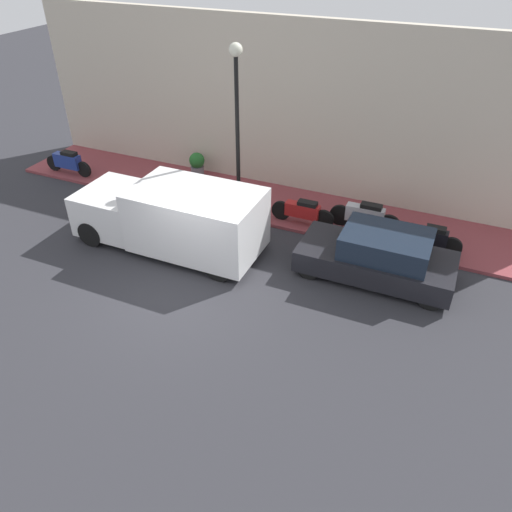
# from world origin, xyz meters

# --- Properties ---
(ground_plane) EXTENTS (60.00, 60.00, 0.00)m
(ground_plane) POSITION_xyz_m (0.00, 0.00, 0.00)
(ground_plane) COLOR #2D2D33
(sidewalk) EXTENTS (2.61, 17.91, 0.10)m
(sidewalk) POSITION_xyz_m (5.01, 0.00, 0.05)
(sidewalk) COLOR brown
(sidewalk) RESTS_ON ground_plane
(building_facade) EXTENTS (0.30, 17.91, 5.45)m
(building_facade) POSITION_xyz_m (6.46, 0.00, 2.73)
(building_facade) COLOR beige
(building_facade) RESTS_ON ground_plane
(parked_car) EXTENTS (1.76, 3.95, 1.34)m
(parked_car) POSITION_xyz_m (2.51, -4.29, 0.63)
(parked_car) COLOR black
(parked_car) RESTS_ON ground_plane
(delivery_van) EXTENTS (2.07, 5.33, 1.88)m
(delivery_van) POSITION_xyz_m (1.65, 1.32, 0.96)
(delivery_van) COLOR white
(delivery_van) RESTS_ON ground_plane
(motorcycle_red) EXTENTS (0.30, 1.95, 0.77)m
(motorcycle_red) POSITION_xyz_m (4.13, -1.67, 0.52)
(motorcycle_red) COLOR #B21E1E
(motorcycle_red) RESTS_ON sidewalk
(scooter_silver) EXTENTS (0.30, 2.09, 0.87)m
(scooter_silver) POSITION_xyz_m (4.54, -3.46, 0.58)
(scooter_silver) COLOR #B7B7BF
(scooter_silver) RESTS_ON sidewalk
(motorcycle_black) EXTENTS (0.30, 1.80, 0.79)m
(motorcycle_black) POSITION_xyz_m (4.12, -5.35, 0.53)
(motorcycle_black) COLOR black
(motorcycle_black) RESTS_ON sidewalk
(motorcycle_blue) EXTENTS (0.30, 1.92, 0.85)m
(motorcycle_blue) POSITION_xyz_m (4.11, 7.18, 0.55)
(motorcycle_blue) COLOR navy
(motorcycle_blue) RESTS_ON sidewalk
(streetlamp) EXTENTS (0.37, 0.37, 4.98)m
(streetlamp) POSITION_xyz_m (4.14, 0.44, 3.51)
(streetlamp) COLOR black
(streetlamp) RESTS_ON sidewalk
(potted_plant) EXTENTS (0.54, 0.54, 0.87)m
(potted_plant) POSITION_xyz_m (5.78, 2.86, 0.56)
(potted_plant) COLOR slate
(potted_plant) RESTS_ON sidewalk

